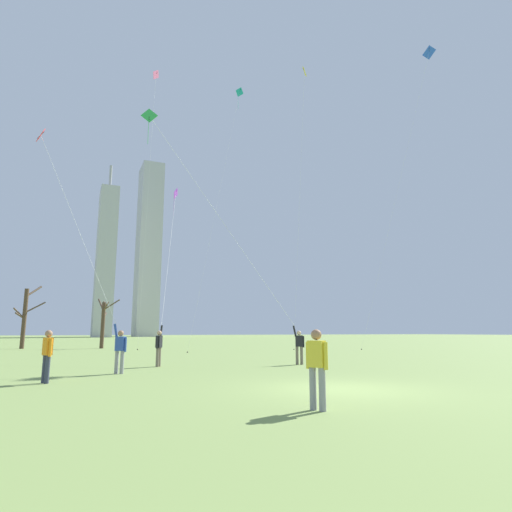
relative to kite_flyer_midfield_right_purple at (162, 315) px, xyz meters
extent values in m
plane|color=#7A934C|center=(2.81, -11.31, -2.37)|extent=(400.00, 400.00, 0.00)
cylinder|color=#726656|center=(-0.46, -1.58, -1.95)|extent=(0.14, 0.14, 0.85)
cylinder|color=#726656|center=(-0.33, -1.40, -1.95)|extent=(0.14, 0.14, 0.85)
cube|color=black|center=(-0.40, -1.49, -1.25)|extent=(0.36, 0.39, 0.54)
sphere|color=tan|center=(-0.40, -1.49, -0.86)|extent=(0.22, 0.22, 0.22)
cylinder|color=black|center=(-0.51, -1.66, -1.28)|extent=(0.09, 0.09, 0.55)
cylinder|color=black|center=(-0.28, -1.31, -0.78)|extent=(0.19, 0.22, 0.56)
cube|color=purple|center=(2.69, 10.11, 9.78)|extent=(0.48, 0.89, 0.97)
cylinder|color=black|center=(2.69, 10.11, 9.78)|extent=(0.20, 0.07, 0.63)
cylinder|color=purple|center=(2.58, 10.13, 8.73)|extent=(0.02, 0.02, 1.36)
cylinder|color=silver|center=(1.21, 4.40, 4.63)|extent=(2.98, 11.43, 10.31)
cylinder|color=#726656|center=(6.23, -2.99, -1.95)|extent=(0.14, 0.14, 0.85)
cylinder|color=#726656|center=(6.02, -2.91, -1.95)|extent=(0.14, 0.14, 0.85)
cube|color=black|center=(6.13, -2.95, -1.25)|extent=(0.39, 0.31, 0.54)
sphere|color=beige|center=(6.13, -2.95, -0.86)|extent=(0.22, 0.22, 0.22)
cylinder|color=black|center=(6.32, -3.03, -1.28)|extent=(0.09, 0.09, 0.55)
cylinder|color=black|center=(5.93, -2.87, -0.78)|extent=(0.22, 0.16, 0.56)
cube|color=green|center=(-1.25, -1.12, 9.95)|extent=(0.80, 0.48, 0.88)
cylinder|color=black|center=(-1.25, -1.12, 9.95)|extent=(0.07, 0.23, 0.56)
cylinder|color=green|center=(-1.28, -1.24, 8.99)|extent=(0.02, 0.02, 1.26)
cylinder|color=silver|center=(2.34, -2.00, 4.71)|extent=(7.19, 1.77, 10.49)
cylinder|color=gray|center=(-2.31, -4.32, -1.95)|extent=(0.14, 0.14, 0.85)
cylinder|color=gray|center=(-2.50, -4.21, -1.95)|extent=(0.14, 0.14, 0.85)
cube|color=#2D4CA5|center=(-2.40, -4.26, -1.25)|extent=(0.39, 0.35, 0.54)
sphere|color=#9E7051|center=(-2.40, -4.26, -0.86)|extent=(0.22, 0.22, 0.22)
cylinder|color=#2D4CA5|center=(-2.22, -4.37, -1.28)|extent=(0.09, 0.09, 0.55)
cylinder|color=#2D4CA5|center=(-2.58, -4.15, -0.78)|extent=(0.22, 0.18, 0.56)
cube|color=red|center=(-6.11, -0.05, 8.44)|extent=(0.34, 0.93, 0.86)
cylinder|color=black|center=(-6.11, -0.05, 8.44)|extent=(0.29, 0.25, 0.52)
cylinder|color=silver|center=(-4.34, -2.10, 3.96)|extent=(3.54, 4.11, 8.97)
cylinder|color=gray|center=(0.51, -13.98, -1.95)|extent=(0.14, 0.14, 0.85)
cylinder|color=gray|center=(0.41, -13.78, -1.95)|extent=(0.14, 0.14, 0.85)
cube|color=yellow|center=(0.46, -13.88, -1.25)|extent=(0.33, 0.39, 0.54)
sphere|color=#9E7051|center=(0.46, -13.88, -0.86)|extent=(0.22, 0.22, 0.22)
cylinder|color=yellow|center=(0.56, -14.06, -1.28)|extent=(0.09, 0.09, 0.55)
cylinder|color=yellow|center=(0.37, -13.69, -1.28)|extent=(0.09, 0.09, 0.55)
cylinder|color=#33384C|center=(-4.78, -6.64, -1.95)|extent=(0.14, 0.14, 0.85)
cylinder|color=#33384C|center=(-4.87, -6.44, -1.95)|extent=(0.14, 0.14, 0.85)
cube|color=orange|center=(-4.82, -6.54, -1.25)|extent=(0.32, 0.39, 0.54)
sphere|color=#9E7051|center=(-4.82, -6.54, -0.86)|extent=(0.22, 0.22, 0.22)
cylinder|color=orange|center=(-4.74, -6.74, -1.28)|extent=(0.09, 0.09, 0.55)
cylinder|color=orange|center=(-4.90, -6.35, -1.28)|extent=(0.09, 0.09, 0.55)
cube|color=pink|center=(2.55, 21.30, 26.54)|extent=(0.78, 1.03, 1.20)
cylinder|color=black|center=(2.55, 21.30, 26.54)|extent=(0.38, 0.13, 0.75)
cylinder|color=silver|center=(1.98, 19.36, 12.10)|extent=(1.15, 3.89, 28.87)
cylinder|color=#3F3833|center=(1.42, 17.42, -2.33)|extent=(0.10, 0.10, 0.08)
cube|color=blue|center=(25.60, 5.65, 25.49)|extent=(0.63, 1.15, 1.19)
cylinder|color=black|center=(25.60, 5.65, 25.49)|extent=(0.29, 0.37, 0.73)
cylinder|color=silver|center=(22.65, 7.93, 11.58)|extent=(5.90, 4.57, 27.83)
cylinder|color=#3F3833|center=(19.71, 10.20, -2.33)|extent=(0.10, 0.10, 0.08)
cube|color=yellow|center=(12.63, 7.03, 20.95)|extent=(0.62, 0.81, 0.94)
cylinder|color=black|center=(12.63, 7.03, 20.95)|extent=(0.31, 0.10, 0.59)
cylinder|color=silver|center=(13.39, 9.74, 9.31)|extent=(1.52, 5.43, 23.29)
cylinder|color=#3F3833|center=(14.15, 12.45, -2.33)|extent=(0.10, 0.10, 0.08)
cube|color=teal|center=(10.13, 15.83, 23.29)|extent=(1.00, 0.43, 1.03)
cylinder|color=black|center=(10.13, 15.83, 23.29)|extent=(0.19, 0.23, 0.65)
cylinder|color=teal|center=(10.03, 15.95, 22.17)|extent=(0.02, 0.02, 1.47)
cylinder|color=silver|center=(7.15, 13.36, 10.48)|extent=(5.98, 4.95, 25.62)
cylinder|color=#3F3833|center=(4.16, 10.89, -2.33)|extent=(0.10, 0.10, 0.08)
cylinder|color=#4C3828|center=(-1.23, 22.35, -0.19)|extent=(0.36, 0.36, 4.37)
cylinder|color=#4C3828|center=(-1.07, 22.85, 0.76)|extent=(0.47, 1.09, 0.62)
cylinder|color=#4C3828|center=(-1.20, 22.91, 1.57)|extent=(0.23, 1.23, 1.20)
cylinder|color=#4C3828|center=(-1.45, 23.03, 1.76)|extent=(0.61, 1.49, 1.34)
cylinder|color=#4C3828|center=(-1.09, 21.71, 1.57)|extent=(0.44, 1.39, 0.79)
cylinder|color=#4C3828|center=(-0.55, 21.97, 1.76)|extent=(1.47, 0.90, 1.06)
cylinder|color=#4C3828|center=(-8.11, 24.31, 0.43)|extent=(0.39, 0.39, 5.60)
cylinder|color=#4C3828|center=(-8.56, 24.03, 0.88)|extent=(1.07, 0.72, 1.07)
cylinder|color=#4C3828|center=(-7.54, 24.93, 3.05)|extent=(1.33, 1.44, 1.22)
cylinder|color=#4C3828|center=(-7.27, 24.41, 1.48)|extent=(1.76, 0.35, 1.15)
cylinder|color=#4C3828|center=(-8.47, 24.05, 0.68)|extent=(0.90, 0.69, 0.64)
cube|color=#B2B2B7|center=(4.49, 110.56, 19.70)|extent=(5.21, 9.40, 44.14)
cylinder|color=#99999E|center=(4.49, 110.56, 45.61)|extent=(0.80, 0.80, 7.68)
cube|color=#B2B2B7|center=(18.65, 122.40, 26.53)|extent=(7.02, 11.43, 57.80)
camera|label=1|loc=(-4.28, -21.69, -0.80)|focal=30.12mm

